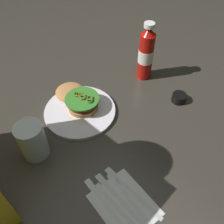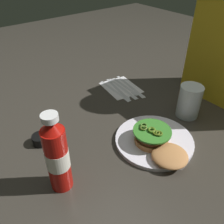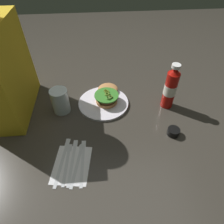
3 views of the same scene
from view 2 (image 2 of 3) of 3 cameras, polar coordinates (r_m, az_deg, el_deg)
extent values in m
plane|color=#36322B|center=(0.81, 1.15, -5.52)|extent=(3.00, 3.00, 0.00)
cylinder|color=white|center=(0.79, 10.13, -6.73)|extent=(0.25, 0.25, 0.01)
cylinder|color=#BC7D47|center=(0.77, 9.44, -6.47)|extent=(0.11, 0.11, 0.02)
cylinder|color=#512D19|center=(0.76, 9.57, -5.52)|extent=(0.10, 0.10, 0.02)
cylinder|color=red|center=(0.75, 9.65, -4.89)|extent=(0.09, 0.09, 0.01)
cylinder|color=#357C27|center=(0.75, 9.70, -4.54)|extent=(0.12, 0.12, 0.01)
torus|color=#526823|center=(0.74, 7.63, -3.81)|extent=(0.02, 0.02, 0.01)
torus|color=#44761A|center=(0.74, 9.58, -4.38)|extent=(0.02, 0.02, 0.01)
torus|color=#427225|center=(0.75, 7.67, -3.22)|extent=(0.02, 0.02, 0.01)
torus|color=#50691D|center=(0.74, 9.57, -4.14)|extent=(0.02, 0.02, 0.01)
torus|color=#586719|center=(0.73, 10.66, -4.96)|extent=(0.02, 0.02, 0.01)
torus|color=#4B6817|center=(0.73, 11.27, -5.09)|extent=(0.02, 0.02, 0.01)
ellipsoid|color=#BC7D47|center=(0.72, 13.75, -10.19)|extent=(0.11, 0.11, 0.03)
cylinder|color=#B1120B|center=(0.61, -12.96, -11.22)|extent=(0.06, 0.06, 0.19)
cone|color=#B1120B|center=(0.54, -14.50, -3.20)|extent=(0.05, 0.05, 0.03)
cylinder|color=white|center=(0.52, -14.87, -1.29)|extent=(0.04, 0.04, 0.02)
cylinder|color=white|center=(0.61, -13.03, -10.83)|extent=(0.06, 0.06, 0.05)
cylinder|color=silver|center=(0.91, 18.16, 2.49)|extent=(0.08, 0.08, 0.12)
cylinder|color=black|center=(0.80, -16.89, -6.36)|extent=(0.05, 0.05, 0.03)
cube|color=white|center=(1.07, 2.15, 5.99)|extent=(0.19, 0.16, 0.00)
cube|color=silver|center=(1.05, 0.23, 5.59)|extent=(0.18, 0.02, 0.00)
cube|color=silver|center=(1.00, 2.85, 3.78)|extent=(0.08, 0.02, 0.00)
cube|color=silver|center=(1.06, 1.20, 5.87)|extent=(0.19, 0.05, 0.00)
ellipsoid|color=silver|center=(1.00, 3.41, 3.77)|extent=(0.04, 0.03, 0.00)
cube|color=silver|center=(1.06, 2.15, 6.14)|extent=(0.18, 0.03, 0.00)
cube|color=silver|center=(1.01, 4.63, 4.31)|extent=(0.08, 0.03, 0.00)
cube|color=silver|center=(1.07, 3.09, 6.41)|extent=(0.18, 0.03, 0.00)
cube|color=silver|center=(1.02, 5.64, 4.64)|extent=(0.04, 0.02, 0.00)
cube|color=silver|center=(1.08, 4.01, 6.67)|extent=(0.19, 0.04, 0.00)
cube|color=silver|center=(1.03, 6.49, 4.66)|extent=(0.08, 0.03, 0.00)
camera|label=1|loc=(1.18, 7.13, 41.55)|focal=39.27mm
camera|label=3|loc=(1.21, -19.42, 41.10)|focal=31.16mm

